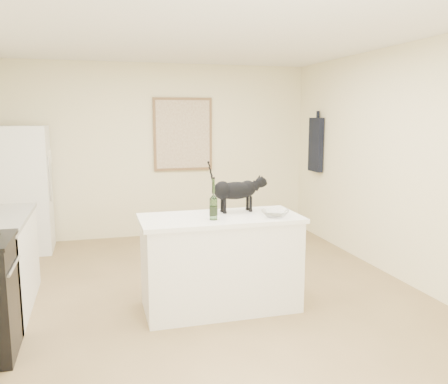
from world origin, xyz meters
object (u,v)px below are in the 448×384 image
black_cat (236,193)px  wine_bottle (213,201)px  glass_bowl (275,214)px  fridge (24,190)px

black_cat → wine_bottle: (-0.29, -0.28, -0.02)m
black_cat → wine_bottle: 0.40m
glass_bowl → black_cat: bearing=131.7°
fridge → black_cat: bearing=-46.8°
glass_bowl → fridge: bearing=133.0°
wine_bottle → glass_bowl: bearing=-4.3°
fridge → glass_bowl: (2.53, -2.72, 0.08)m
black_cat → glass_bowl: bearing=-52.9°
wine_bottle → glass_bowl: (0.58, -0.04, -0.14)m
wine_bottle → glass_bowl: 0.60m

